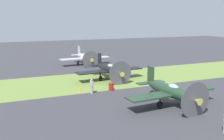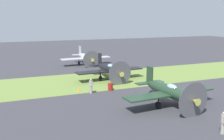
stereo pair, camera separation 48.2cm
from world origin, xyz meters
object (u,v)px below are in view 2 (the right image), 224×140
Objects in this scene: ground_crew_chief at (223,122)px; ground_crew_mechanic at (91,86)px; airplane_trail at (85,57)px; runway_marker_cone at (79,89)px; airplane_wingman at (109,69)px; fuel_drum at (110,87)px; airplane_lead at (169,91)px.

ground_crew_chief is 1.00× the size of ground_crew_mechanic.
airplane_trail reaches higher than runway_marker_cone.
ground_crew_chief is at bearing 114.24° from runway_marker_cone.
airplane_trail reaches higher than ground_crew_chief.
runway_marker_cone is at bearing -125.39° from ground_crew_chief.
airplane_wingman is 7.42m from ground_crew_mechanic.
airplane_wingman is 7.18m from runway_marker_cone.
airplane_wingman is 5.72× the size of ground_crew_chief.
ground_crew_chief is 14.67m from fuel_drum.
airplane_lead is 5.75× the size of ground_crew_chief.
airplane_lead reaches higher than ground_crew_mechanic.
airplane_wingman reaches higher than runway_marker_cone.
ground_crew_mechanic is (5.87, -6.89, -0.57)m from airplane_lead.
ground_crew_chief is 1.92× the size of fuel_drum.
airplane_wingman is 5.88m from fuel_drum.
runway_marker_cone is (6.93, -15.40, -0.69)m from ground_crew_chief.
airplane_lead is 1.05× the size of airplane_trail.
ground_crew_chief is at bearing -176.38° from ground_crew_mechanic.
airplane_lead is 22.59× the size of runway_marker_cone.
airplane_wingman reaches higher than fuel_drum.
airplane_wingman is 1.05× the size of airplane_trail.
fuel_drum is (2.29, 18.25, -0.96)m from airplane_trail.
airplane_lead reaches higher than runway_marker_cone.
airplane_trail is at bearing -91.77° from airplane_lead.
airplane_trail is 18.16m from runway_marker_cone.
ground_crew_mechanic is at bearing -53.59° from airplane_lead.
fuel_drum is at bearing 66.64° from airplane_wingman.
fuel_drum is at bearing -136.50° from ground_crew_chief.
airplane_wingman is at bearing -145.72° from ground_crew_chief.
ground_crew_chief reaches higher than fuel_drum.
airplane_trail is 21.51× the size of runway_marker_cone.
runway_marker_cone is (1.03, -1.51, -0.69)m from ground_crew_mechanic.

